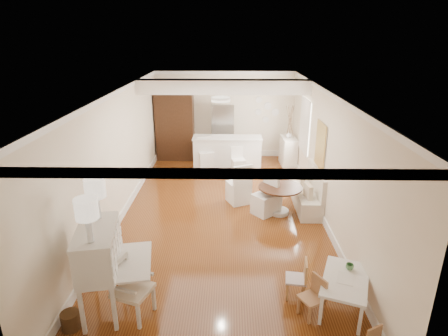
{
  "coord_description": "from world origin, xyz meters",
  "views": [
    {
      "loc": [
        0.18,
        -7.62,
        3.94
      ],
      "look_at": [
        0.05,
        0.3,
        1.07
      ],
      "focal_mm": 30.0,
      "sensor_mm": 36.0,
      "label": 1
    }
  ],
  "objects_px": {
    "gustavian_armchair": "(133,289)",
    "kids_table": "(344,293)",
    "wicker_basket": "(71,321)",
    "slip_chair_far": "(239,183)",
    "bar_stool_right": "(238,163)",
    "fridge": "(234,132)",
    "dining_table": "(280,200)",
    "slip_chair_near": "(265,195)",
    "bar_stool_left": "(206,156)",
    "pantry_cabinet": "(175,124)",
    "secretary_bureau": "(101,270)",
    "sideboard": "(288,151)",
    "kids_chair_b": "(296,278)",
    "kids_chair_a": "(311,298)",
    "breakfast_counter": "(227,154)"
  },
  "relations": [
    {
      "from": "gustavian_armchair",
      "to": "kids_table",
      "type": "distance_m",
      "value": 3.12
    },
    {
      "from": "wicker_basket",
      "to": "slip_chair_far",
      "type": "distance_m",
      "value": 4.91
    },
    {
      "from": "bar_stool_right",
      "to": "fridge",
      "type": "bearing_deg",
      "value": 79.78
    },
    {
      "from": "bar_stool_right",
      "to": "fridge",
      "type": "distance_m",
      "value": 1.79
    },
    {
      "from": "fridge",
      "to": "dining_table",
      "type": "bearing_deg",
      "value": -75.54
    },
    {
      "from": "fridge",
      "to": "slip_chair_near",
      "type": "bearing_deg",
      "value": -80.37
    },
    {
      "from": "kids_table",
      "to": "bar_stool_left",
      "type": "distance_m",
      "value": 6.32
    },
    {
      "from": "pantry_cabinet",
      "to": "slip_chair_near",
      "type": "bearing_deg",
      "value": -57.33
    },
    {
      "from": "secretary_bureau",
      "to": "sideboard",
      "type": "xyz_separation_m",
      "value": [
        3.7,
        6.59,
        -0.23
      ]
    },
    {
      "from": "pantry_cabinet",
      "to": "kids_table",
      "type": "bearing_deg",
      "value": -63.9
    },
    {
      "from": "secretary_bureau",
      "to": "gustavian_armchair",
      "type": "relative_size",
      "value": 1.48
    },
    {
      "from": "secretary_bureau",
      "to": "bar_stool_right",
      "type": "height_order",
      "value": "secretary_bureau"
    },
    {
      "from": "slip_chair_near",
      "to": "bar_stool_right",
      "type": "distance_m",
      "value": 2.33
    },
    {
      "from": "bar_stool_left",
      "to": "fridge",
      "type": "bearing_deg",
      "value": 39.64
    },
    {
      "from": "kids_chair_b",
      "to": "sideboard",
      "type": "relative_size",
      "value": 0.7
    },
    {
      "from": "bar_stool_left",
      "to": "slip_chair_far",
      "type": "bearing_deg",
      "value": -83.03
    },
    {
      "from": "dining_table",
      "to": "bar_stool_left",
      "type": "height_order",
      "value": "bar_stool_left"
    },
    {
      "from": "secretary_bureau",
      "to": "fridge",
      "type": "distance_m",
      "value": 7.46
    },
    {
      "from": "kids_chair_a",
      "to": "pantry_cabinet",
      "type": "height_order",
      "value": "pantry_cabinet"
    },
    {
      "from": "kids_chair_a",
      "to": "slip_chair_far",
      "type": "xyz_separation_m",
      "value": [
        -0.98,
        3.93,
        0.19
      ]
    },
    {
      "from": "kids_table",
      "to": "sideboard",
      "type": "relative_size",
      "value": 1.12
    },
    {
      "from": "gustavian_armchair",
      "to": "slip_chair_far",
      "type": "relative_size",
      "value": 0.9
    },
    {
      "from": "slip_chair_near",
      "to": "bar_stool_right",
      "type": "bearing_deg",
      "value": 153.76
    },
    {
      "from": "kids_chair_a",
      "to": "sideboard",
      "type": "distance_m",
      "value": 6.73
    },
    {
      "from": "sideboard",
      "to": "dining_table",
      "type": "bearing_deg",
      "value": -103.77
    },
    {
      "from": "gustavian_armchair",
      "to": "kids_chair_a",
      "type": "distance_m",
      "value": 2.59
    },
    {
      "from": "kids_table",
      "to": "dining_table",
      "type": "bearing_deg",
      "value": 100.39
    },
    {
      "from": "kids_chair_a",
      "to": "dining_table",
      "type": "xyz_separation_m",
      "value": [
        -0.05,
        3.33,
        0.01
      ]
    },
    {
      "from": "bar_stool_right",
      "to": "fridge",
      "type": "height_order",
      "value": "fridge"
    },
    {
      "from": "breakfast_counter",
      "to": "bar_stool_left",
      "type": "distance_m",
      "value": 0.68
    },
    {
      "from": "fridge",
      "to": "sideboard",
      "type": "height_order",
      "value": "fridge"
    },
    {
      "from": "sideboard",
      "to": "breakfast_counter",
      "type": "bearing_deg",
      "value": -168.92
    },
    {
      "from": "kids_chair_a",
      "to": "bar_stool_left",
      "type": "bearing_deg",
      "value": 168.35
    },
    {
      "from": "slip_chair_near",
      "to": "sideboard",
      "type": "height_order",
      "value": "slip_chair_near"
    },
    {
      "from": "wicker_basket",
      "to": "bar_stool_right",
      "type": "height_order",
      "value": "bar_stool_right"
    },
    {
      "from": "gustavian_armchair",
      "to": "slip_chair_near",
      "type": "xyz_separation_m",
      "value": [
        2.19,
        3.34,
        0.02
      ]
    },
    {
      "from": "bar_stool_left",
      "to": "fridge",
      "type": "height_order",
      "value": "fridge"
    },
    {
      "from": "secretary_bureau",
      "to": "kids_chair_b",
      "type": "relative_size",
      "value": 2.06
    },
    {
      "from": "kids_chair_a",
      "to": "bar_stool_right",
      "type": "height_order",
      "value": "bar_stool_right"
    },
    {
      "from": "breakfast_counter",
      "to": "sideboard",
      "type": "bearing_deg",
      "value": 13.49
    },
    {
      "from": "kids_chair_a",
      "to": "pantry_cabinet",
      "type": "distance_m",
      "value": 7.95
    },
    {
      "from": "pantry_cabinet",
      "to": "dining_table",
      "type": "bearing_deg",
      "value": -53.81
    },
    {
      "from": "pantry_cabinet",
      "to": "sideboard",
      "type": "height_order",
      "value": "pantry_cabinet"
    },
    {
      "from": "kids_chair_b",
      "to": "kids_table",
      "type": "bearing_deg",
      "value": 77.04
    },
    {
      "from": "sideboard",
      "to": "pantry_cabinet",
      "type": "bearing_deg",
      "value": 167.76
    },
    {
      "from": "wicker_basket",
      "to": "dining_table",
      "type": "relative_size",
      "value": 0.26
    },
    {
      "from": "bar_stool_left",
      "to": "sideboard",
      "type": "distance_m",
      "value": 2.63
    },
    {
      "from": "kids_chair_b",
      "to": "dining_table",
      "type": "distance_m",
      "value": 2.89
    },
    {
      "from": "bar_stool_left",
      "to": "fridge",
      "type": "xyz_separation_m",
      "value": [
        0.84,
        1.28,
        0.38
      ]
    },
    {
      "from": "slip_chair_near",
      "to": "pantry_cabinet",
      "type": "xyz_separation_m",
      "value": [
        -2.58,
        4.02,
        0.67
      ]
    }
  ]
}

